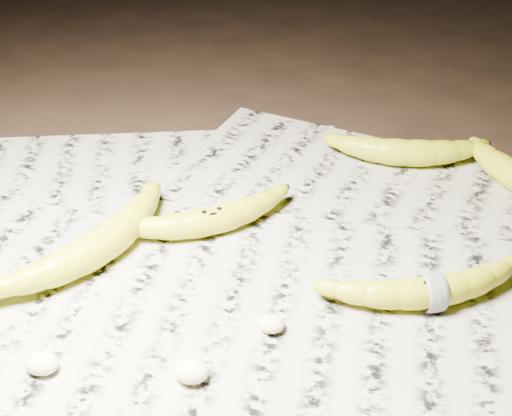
# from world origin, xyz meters

# --- Properties ---
(ground) EXTENTS (3.00, 3.00, 0.00)m
(ground) POSITION_xyz_m (0.00, 0.00, 0.00)
(ground) COLOR black
(ground) RESTS_ON ground
(newspaper_patch) EXTENTS (0.90, 0.70, 0.01)m
(newspaper_patch) POSITION_xyz_m (-0.01, -0.04, 0.00)
(newspaper_patch) COLOR #A19C8A
(newspaper_patch) RESTS_ON ground
(banana_left_b) EXTENTS (0.15, 0.21, 0.04)m
(banana_left_b) POSITION_xyz_m (-0.14, -0.05, 0.03)
(banana_left_b) COLOR gold
(banana_left_b) RESTS_ON newspaper_patch
(banana_center) EXTENTS (0.18, 0.14, 0.03)m
(banana_center) POSITION_xyz_m (-0.03, 0.02, 0.02)
(banana_center) COLOR gold
(banana_center) RESTS_ON newspaper_patch
(banana_taped) EXTENTS (0.20, 0.12, 0.03)m
(banana_taped) POSITION_xyz_m (0.21, -0.06, 0.02)
(banana_taped) COLOR gold
(banana_taped) RESTS_ON newspaper_patch
(banana_upper_a) EXTENTS (0.19, 0.07, 0.04)m
(banana_upper_a) POSITION_xyz_m (0.19, 0.21, 0.03)
(banana_upper_a) COLOR gold
(banana_upper_a) RESTS_ON newspaper_patch
(measuring_tape) EXTENTS (0.02, 0.04, 0.04)m
(measuring_tape) POSITION_xyz_m (0.21, -0.06, 0.02)
(measuring_tape) COLOR white
(measuring_tape) RESTS_ON newspaper_patch
(flesh_chunk_a) EXTENTS (0.03, 0.03, 0.02)m
(flesh_chunk_a) POSITION_xyz_m (-0.14, -0.21, 0.02)
(flesh_chunk_a) COLOR beige
(flesh_chunk_a) RESTS_ON newspaper_patch
(flesh_chunk_b) EXTENTS (0.03, 0.03, 0.02)m
(flesh_chunk_b) POSITION_xyz_m (-0.00, -0.20, 0.02)
(flesh_chunk_b) COLOR beige
(flesh_chunk_b) RESTS_ON newspaper_patch
(flesh_chunk_c) EXTENTS (0.03, 0.02, 0.02)m
(flesh_chunk_c) POSITION_xyz_m (0.06, -0.12, 0.02)
(flesh_chunk_c) COLOR beige
(flesh_chunk_c) RESTS_ON newspaper_patch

